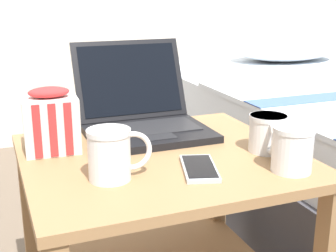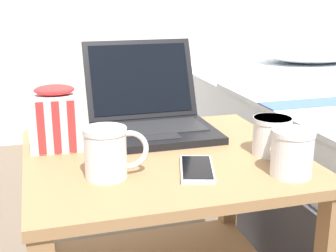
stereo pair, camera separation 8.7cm
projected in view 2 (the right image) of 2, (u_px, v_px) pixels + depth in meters
The scene contains 7 objects.
bedside_table at pixel (163, 218), 1.12m from camera, with size 0.62×0.57×0.46m.
laptop at pixel (150, 114), 1.24m from camera, with size 0.31×0.32×0.23m.
mug_front_left at pixel (107, 150), 0.93m from camera, with size 0.13×0.09×0.10m.
mug_front_right at pixel (292, 150), 0.95m from camera, with size 0.09×0.13×0.10m.
mug_mid_center at pixel (272, 134), 1.06m from camera, with size 0.09×0.12×0.09m.
snack_bag at pixel (56, 119), 1.10m from camera, with size 0.13×0.11×0.15m.
cell_phone at pixel (197, 169), 0.98m from camera, with size 0.11×0.16×0.01m.
Camera 2 is at (-0.27, -0.98, 0.83)m, focal length 50.00 mm.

